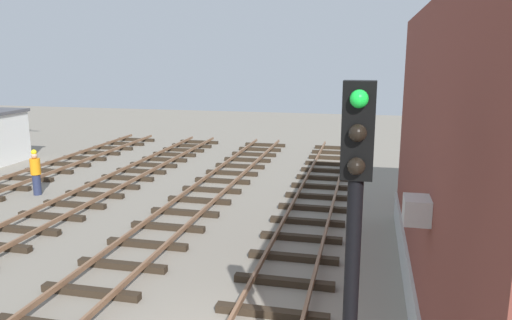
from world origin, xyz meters
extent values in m
cube|color=#2D2319|center=(0.69, 1.54, 0.09)|extent=(2.50, 0.24, 0.18)
cube|color=#2D2319|center=(0.69, 3.08, 0.09)|extent=(2.50, 0.24, 0.18)
cube|color=#2D2319|center=(0.69, 4.62, 0.09)|extent=(2.50, 0.24, 0.18)
cube|color=#2D2319|center=(0.69, 6.16, 0.09)|extent=(2.50, 0.24, 0.18)
cube|color=#2D2319|center=(0.69, 7.70, 0.09)|extent=(2.50, 0.24, 0.18)
cube|color=#2D2319|center=(0.69, 9.24, 0.09)|extent=(2.50, 0.24, 0.18)
cube|color=#2D2319|center=(0.69, 10.78, 0.09)|extent=(2.50, 0.24, 0.18)
cube|color=#2D2319|center=(0.69, 12.32, 0.09)|extent=(2.50, 0.24, 0.18)
cube|color=#2D2319|center=(0.69, 13.86, 0.09)|extent=(2.50, 0.24, 0.18)
cube|color=#2D2319|center=(0.69, 15.40, 0.09)|extent=(2.50, 0.24, 0.18)
cube|color=#2D2319|center=(0.69, 16.94, 0.09)|extent=(2.50, 0.24, 0.18)
cube|color=#2D2319|center=(0.69, 18.49, 0.09)|extent=(2.50, 0.24, 0.18)
cube|color=#2D2319|center=(0.69, 20.03, 0.09)|extent=(2.50, 0.24, 0.18)
cube|color=#2D2319|center=(0.69, 21.57, 0.09)|extent=(2.50, 0.24, 0.18)
cube|color=#2D2319|center=(-3.67, 1.54, 0.09)|extent=(2.50, 0.24, 0.18)
cube|color=#2D2319|center=(-3.67, 3.08, 0.09)|extent=(2.50, 0.24, 0.18)
cube|color=#2D2319|center=(-3.67, 4.62, 0.09)|extent=(2.50, 0.24, 0.18)
cube|color=#2D2319|center=(-3.67, 6.16, 0.09)|extent=(2.50, 0.24, 0.18)
cube|color=#2D2319|center=(-3.67, 7.70, 0.09)|extent=(2.50, 0.24, 0.18)
cube|color=#2D2319|center=(-3.67, 9.24, 0.09)|extent=(2.50, 0.24, 0.18)
cube|color=#2D2319|center=(-3.67, 10.78, 0.09)|extent=(2.50, 0.24, 0.18)
cube|color=#2D2319|center=(-3.67, 12.32, 0.09)|extent=(2.50, 0.24, 0.18)
cube|color=#2D2319|center=(-3.67, 13.86, 0.09)|extent=(2.50, 0.24, 0.18)
cube|color=#2D2319|center=(-3.67, 15.40, 0.09)|extent=(2.50, 0.24, 0.18)
cube|color=#2D2319|center=(-3.67, 16.94, 0.09)|extent=(2.50, 0.24, 0.18)
cube|color=#2D2319|center=(-3.67, 18.49, 0.09)|extent=(2.50, 0.24, 0.18)
cube|color=#2D2319|center=(-3.67, 20.03, 0.09)|extent=(2.50, 0.24, 0.18)
cube|color=#2D2319|center=(-3.67, 21.57, 0.09)|extent=(2.50, 0.24, 0.18)
cube|color=brown|center=(-4.39, 0.00, 0.25)|extent=(0.08, 44.67, 0.14)
cube|color=#2D2319|center=(-8.03, 4.89, 0.09)|extent=(2.50, 0.24, 0.18)
cube|color=#2D2319|center=(-8.03, 6.28, 0.09)|extent=(2.50, 0.24, 0.18)
cube|color=#2D2319|center=(-8.03, 7.68, 0.09)|extent=(2.50, 0.24, 0.18)
cube|color=#2D2319|center=(-8.03, 9.07, 0.09)|extent=(2.50, 0.24, 0.18)
cube|color=#2D2319|center=(-8.03, 10.47, 0.09)|extent=(2.50, 0.24, 0.18)
cube|color=#2D2319|center=(-8.03, 11.87, 0.09)|extent=(2.50, 0.24, 0.18)
cube|color=#2D2319|center=(-8.03, 13.26, 0.09)|extent=(2.50, 0.24, 0.18)
cube|color=#2D2319|center=(-8.03, 14.66, 0.09)|extent=(2.50, 0.24, 0.18)
cube|color=#2D2319|center=(-8.03, 16.05, 0.09)|extent=(2.50, 0.24, 0.18)
cube|color=#2D2319|center=(-8.03, 17.45, 0.09)|extent=(2.50, 0.24, 0.18)
cube|color=#2D2319|center=(-8.03, 18.85, 0.09)|extent=(2.50, 0.24, 0.18)
cube|color=#2D2319|center=(-8.03, 20.24, 0.09)|extent=(2.50, 0.24, 0.18)
cube|color=#2D2319|center=(-8.03, 21.64, 0.09)|extent=(2.50, 0.24, 0.18)
cube|color=#2D2319|center=(-12.39, 9.24, 0.09)|extent=(2.50, 0.24, 0.18)
cube|color=#2D2319|center=(-12.39, 10.78, 0.09)|extent=(2.50, 0.24, 0.18)
cube|color=#2D2319|center=(-12.39, 12.32, 0.09)|extent=(2.50, 0.24, 0.18)
cube|color=#2D2319|center=(-12.39, 13.86, 0.09)|extent=(2.50, 0.24, 0.18)
cube|color=#2D2319|center=(-12.39, 15.40, 0.09)|extent=(2.50, 0.24, 0.18)
cube|color=#2D2319|center=(-12.39, 16.94, 0.09)|extent=(2.50, 0.24, 0.18)
cube|color=#2D2319|center=(-12.39, 18.49, 0.09)|extent=(2.50, 0.24, 0.18)
cube|color=#2D2319|center=(-12.39, 20.03, 0.09)|extent=(2.50, 0.24, 0.18)
cube|color=#2D2319|center=(-12.39, 21.57, 0.09)|extent=(2.50, 0.24, 0.18)
cube|color=black|center=(2.43, -2.51, 4.74)|extent=(0.36, 0.24, 1.10)
sphere|color=#19E53F|center=(2.43, -2.69, 5.11)|extent=(0.20, 0.20, 0.20)
sphere|color=black|center=(2.43, -2.69, 4.74)|extent=(0.20, 0.20, 0.20)
sphere|color=black|center=(2.43, -2.69, 4.37)|extent=(0.20, 0.20, 0.20)
cube|color=#B2B2AD|center=(3.60, 2.43, 0.45)|extent=(0.08, 13.48, 0.90)
cube|color=silver|center=(3.41, 0.40, 2.98)|extent=(0.44, 0.60, 0.44)
cylinder|color=#262D4C|center=(-10.46, 8.83, 0.42)|extent=(0.32, 0.32, 0.85)
cylinder|color=orange|center=(-10.46, 8.83, 1.18)|extent=(0.40, 0.40, 0.65)
sphere|color=tan|center=(-10.46, 8.83, 1.62)|extent=(0.24, 0.24, 0.24)
sphere|color=yellow|center=(-10.46, 8.83, 1.76)|extent=(0.22, 0.22, 0.22)
camera|label=1|loc=(2.53, -8.05, 5.56)|focal=34.66mm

